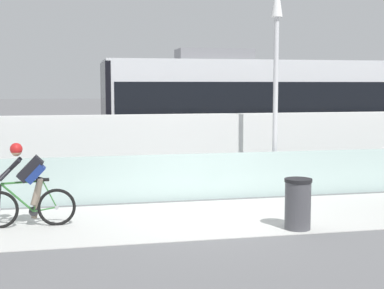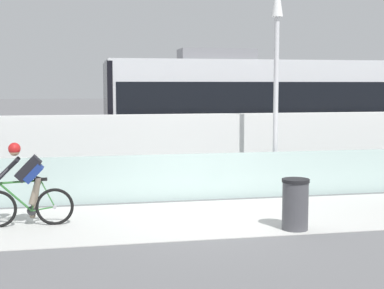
{
  "view_description": "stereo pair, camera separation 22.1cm",
  "coord_description": "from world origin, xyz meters",
  "px_view_note": "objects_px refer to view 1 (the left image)",
  "views": [
    {
      "loc": [
        -2.89,
        -10.93,
        2.69
      ],
      "look_at": [
        0.01,
        2.35,
        1.25
      ],
      "focal_mm": 53.13,
      "sensor_mm": 36.0,
      "label": 1
    },
    {
      "loc": [
        -2.67,
        -10.98,
        2.69
      ],
      "look_at": [
        0.01,
        2.35,
        1.25
      ],
      "focal_mm": 53.13,
      "sensor_mm": 36.0,
      "label": 2
    }
  ],
  "objects_px": {
    "tram": "(271,109)",
    "trash_bin": "(298,204)",
    "cyclist_on_bike": "(28,186)",
    "lamp_post_antenna": "(276,59)"
  },
  "relations": [
    {
      "from": "trash_bin",
      "to": "cyclist_on_bike",
      "type": "bearing_deg",
      "value": 165.68
    },
    {
      "from": "cyclist_on_bike",
      "to": "lamp_post_antenna",
      "type": "relative_size",
      "value": 0.34
    },
    {
      "from": "cyclist_on_bike",
      "to": "tram",
      "type": "bearing_deg",
      "value": 42.99
    },
    {
      "from": "cyclist_on_bike",
      "to": "trash_bin",
      "type": "xyz_separation_m",
      "value": [
        4.9,
        -1.25,
        -0.3
      ]
    },
    {
      "from": "tram",
      "to": "cyclist_on_bike",
      "type": "bearing_deg",
      "value": -137.01
    },
    {
      "from": "tram",
      "to": "lamp_post_antenna",
      "type": "bearing_deg",
      "value": -109.23
    },
    {
      "from": "tram",
      "to": "trash_bin",
      "type": "distance_m",
      "value": 8.58
    },
    {
      "from": "tram",
      "to": "lamp_post_antenna",
      "type": "distance_m",
      "value": 5.17
    },
    {
      "from": "cyclist_on_bike",
      "to": "lamp_post_antenna",
      "type": "xyz_separation_m",
      "value": [
        5.71,
        2.15,
        2.51
      ]
    },
    {
      "from": "lamp_post_antenna",
      "to": "tram",
      "type": "bearing_deg",
      "value": 70.77
    }
  ]
}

